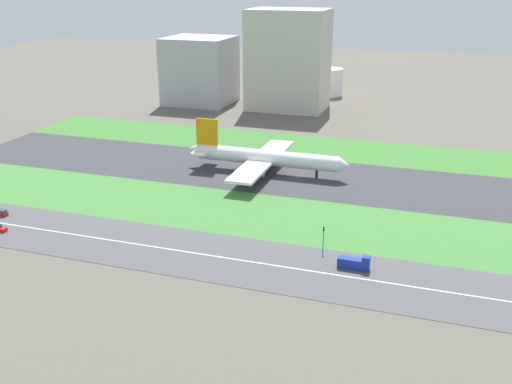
# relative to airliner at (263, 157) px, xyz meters

# --- Properties ---
(ground_plane) EXTENTS (800.00, 800.00, 0.00)m
(ground_plane) POSITION_rel_airliner_xyz_m (14.20, -0.00, -6.23)
(ground_plane) COLOR #5B564C
(runway) EXTENTS (280.00, 46.00, 0.10)m
(runway) POSITION_rel_airliner_xyz_m (14.20, -0.00, -6.18)
(runway) COLOR #38383D
(runway) RESTS_ON ground_plane
(grass_median_north) EXTENTS (280.00, 36.00, 0.10)m
(grass_median_north) POSITION_rel_airliner_xyz_m (14.20, 41.00, -6.18)
(grass_median_north) COLOR #3D7A33
(grass_median_north) RESTS_ON ground_plane
(grass_median_south) EXTENTS (280.00, 36.00, 0.10)m
(grass_median_south) POSITION_rel_airliner_xyz_m (14.20, -41.00, -6.18)
(grass_median_south) COLOR #427F38
(grass_median_south) RESTS_ON ground_plane
(highway) EXTENTS (280.00, 28.00, 0.10)m
(highway) POSITION_rel_airliner_xyz_m (14.20, -73.00, -6.18)
(highway) COLOR #4C4C4F
(highway) RESTS_ON ground_plane
(highway_centerline) EXTENTS (266.00, 0.50, 0.01)m
(highway_centerline) POSITION_rel_airliner_xyz_m (14.20, -73.00, -6.13)
(highway_centerline) COLOR silver
(highway_centerline) RESTS_ON highway
(airliner) EXTENTS (65.00, 56.00, 19.70)m
(airliner) POSITION_rel_airliner_xyz_m (0.00, 0.00, 0.00)
(airliner) COLOR white
(airliner) RESTS_ON runway
(car_2) EXTENTS (4.40, 1.80, 2.00)m
(car_2) POSITION_rel_airliner_xyz_m (-66.55, -68.00, -5.31)
(car_2) COLOR #B2191E
(car_2) RESTS_ON highway
(truck_0) EXTENTS (8.40, 2.50, 4.00)m
(truck_0) POSITION_rel_airliner_xyz_m (47.10, -68.00, -4.56)
(truck_0) COLOR navy
(truck_0) RESTS_ON highway
(traffic_light) EXTENTS (0.36, 0.50, 7.20)m
(traffic_light) POSITION_rel_airliner_xyz_m (36.87, -60.01, -1.94)
(traffic_light) COLOR #4C4C51
(traffic_light) RESTS_ON highway
(terminal_building) EXTENTS (37.12, 35.45, 38.21)m
(terminal_building) POSITION_rel_airliner_xyz_m (-75.80, 114.00, 12.88)
(terminal_building) COLOR #B2B2B7
(terminal_building) RESTS_ON ground_plane
(hangar_building) EXTENTS (43.22, 30.19, 54.88)m
(hangar_building) POSITION_rel_airliner_xyz_m (-22.01, 114.00, 21.21)
(hangar_building) COLOR beige
(hangar_building) RESTS_ON ground_plane
(fuel_tank_west) EXTENTS (16.72, 16.72, 17.02)m
(fuel_tank_west) POSITION_rel_airliner_xyz_m (-7.23, 159.00, 2.28)
(fuel_tank_west) COLOR silver
(fuel_tank_west) RESTS_ON ground_plane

